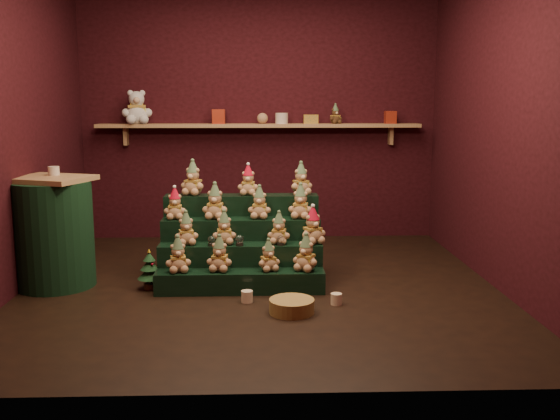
{
  "coord_description": "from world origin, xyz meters",
  "views": [
    {
      "loc": [
        -0.01,
        -5.16,
        1.56
      ],
      "look_at": [
        0.18,
        0.25,
        0.62
      ],
      "focal_mm": 40.0,
      "sensor_mm": 36.0,
      "label": 1
    }
  ],
  "objects_px": {
    "side_table": "(54,233)",
    "wicker_basket": "(292,306)",
    "mini_christmas_tree": "(150,270)",
    "mug_left": "(247,296)",
    "mug_right": "(336,299)",
    "snow_globe_a": "(211,241)",
    "riser_tier_front": "(240,282)",
    "white_bear": "(137,103)",
    "brown_bear": "(335,114)",
    "snow_globe_b": "(240,240)",
    "snow_globe_c": "(281,240)"
  },
  "relations": [
    {
      "from": "riser_tier_front",
      "to": "side_table",
      "type": "relative_size",
      "value": 1.48
    },
    {
      "from": "snow_globe_c",
      "to": "mini_christmas_tree",
      "type": "height_order",
      "value": "snow_globe_c"
    },
    {
      "from": "mini_christmas_tree",
      "to": "brown_bear",
      "type": "relative_size",
      "value": 1.64
    },
    {
      "from": "snow_globe_b",
      "to": "mug_left",
      "type": "xyz_separation_m",
      "value": [
        0.07,
        -0.42,
        -0.36
      ]
    },
    {
      "from": "mug_right",
      "to": "wicker_basket",
      "type": "height_order",
      "value": "wicker_basket"
    },
    {
      "from": "snow_globe_a",
      "to": "white_bear",
      "type": "distance_m",
      "value": 2.36
    },
    {
      "from": "riser_tier_front",
      "to": "brown_bear",
      "type": "relative_size",
      "value": 6.56
    },
    {
      "from": "snow_globe_b",
      "to": "wicker_basket",
      "type": "relative_size",
      "value": 0.27
    },
    {
      "from": "side_table",
      "to": "wicker_basket",
      "type": "distance_m",
      "value": 2.17
    },
    {
      "from": "snow_globe_a",
      "to": "side_table",
      "type": "relative_size",
      "value": 0.09
    },
    {
      "from": "mug_left",
      "to": "brown_bear",
      "type": "bearing_deg",
      "value": 67.09
    },
    {
      "from": "snow_globe_b",
      "to": "mug_right",
      "type": "bearing_deg",
      "value": -33.53
    },
    {
      "from": "mini_christmas_tree",
      "to": "white_bear",
      "type": "relative_size",
      "value": 0.76
    },
    {
      "from": "side_table",
      "to": "wicker_basket",
      "type": "relative_size",
      "value": 2.79
    },
    {
      "from": "riser_tier_front",
      "to": "snow_globe_b",
      "type": "bearing_deg",
      "value": 92.13
    },
    {
      "from": "snow_globe_a",
      "to": "mug_left",
      "type": "height_order",
      "value": "snow_globe_a"
    },
    {
      "from": "mini_christmas_tree",
      "to": "white_bear",
      "type": "xyz_separation_m",
      "value": [
        -0.41,
        1.89,
        1.38
      ]
    },
    {
      "from": "white_bear",
      "to": "mini_christmas_tree",
      "type": "bearing_deg",
      "value": -89.01
    },
    {
      "from": "riser_tier_front",
      "to": "mini_christmas_tree",
      "type": "height_order",
      "value": "mini_christmas_tree"
    },
    {
      "from": "riser_tier_front",
      "to": "brown_bear",
      "type": "xyz_separation_m",
      "value": [
        1.02,
        2.0,
        1.34
      ]
    },
    {
      "from": "side_table",
      "to": "mini_christmas_tree",
      "type": "bearing_deg",
      "value": 11.61
    },
    {
      "from": "mini_christmas_tree",
      "to": "mug_left",
      "type": "height_order",
      "value": "mini_christmas_tree"
    },
    {
      "from": "riser_tier_front",
      "to": "side_table",
      "type": "xyz_separation_m",
      "value": [
        -1.58,
        0.24,
        0.38
      ]
    },
    {
      "from": "snow_globe_c",
      "to": "wicker_basket",
      "type": "xyz_separation_m",
      "value": [
        0.06,
        -0.69,
        -0.35
      ]
    },
    {
      "from": "brown_bear",
      "to": "side_table",
      "type": "bearing_deg",
      "value": -169.29
    },
    {
      "from": "riser_tier_front",
      "to": "white_bear",
      "type": "relative_size",
      "value": 3.03
    },
    {
      "from": "side_table",
      "to": "white_bear",
      "type": "height_order",
      "value": "white_bear"
    },
    {
      "from": "riser_tier_front",
      "to": "snow_globe_b",
      "type": "xyz_separation_m",
      "value": [
        -0.01,
        0.16,
        0.32
      ]
    },
    {
      "from": "snow_globe_c",
      "to": "mug_left",
      "type": "height_order",
      "value": "snow_globe_c"
    },
    {
      "from": "snow_globe_b",
      "to": "snow_globe_c",
      "type": "bearing_deg",
      "value": 0.0
    },
    {
      "from": "snow_globe_a",
      "to": "side_table",
      "type": "xyz_separation_m",
      "value": [
        -1.34,
        0.08,
        0.06
      ]
    },
    {
      "from": "riser_tier_front",
      "to": "side_table",
      "type": "distance_m",
      "value": 1.65
    },
    {
      "from": "side_table",
      "to": "mug_left",
      "type": "relative_size",
      "value": 10.24
    },
    {
      "from": "riser_tier_front",
      "to": "snow_globe_c",
      "type": "height_order",
      "value": "snow_globe_c"
    },
    {
      "from": "mug_left",
      "to": "white_bear",
      "type": "xyz_separation_m",
      "value": [
        -1.24,
        2.27,
        1.51
      ]
    },
    {
      "from": "riser_tier_front",
      "to": "mug_left",
      "type": "relative_size",
      "value": 15.15
    },
    {
      "from": "snow_globe_a",
      "to": "riser_tier_front",
      "type": "bearing_deg",
      "value": -33.3
    },
    {
      "from": "snow_globe_a",
      "to": "mug_right",
      "type": "height_order",
      "value": "snow_globe_a"
    },
    {
      "from": "snow_globe_c",
      "to": "side_table",
      "type": "bearing_deg",
      "value": 177.6
    },
    {
      "from": "mini_christmas_tree",
      "to": "white_bear",
      "type": "height_order",
      "value": "white_bear"
    },
    {
      "from": "side_table",
      "to": "white_bear",
      "type": "bearing_deg",
      "value": 97.38
    },
    {
      "from": "riser_tier_front",
      "to": "mug_right",
      "type": "bearing_deg",
      "value": -24.56
    },
    {
      "from": "side_table",
      "to": "wicker_basket",
      "type": "bearing_deg",
      "value": -0.91
    },
    {
      "from": "snow_globe_b",
      "to": "brown_bear",
      "type": "bearing_deg",
      "value": 60.92
    },
    {
      "from": "snow_globe_b",
      "to": "white_bear",
      "type": "xyz_separation_m",
      "value": [
        -1.17,
        1.84,
        1.15
      ]
    },
    {
      "from": "mug_right",
      "to": "wicker_basket",
      "type": "relative_size",
      "value": 0.26
    },
    {
      "from": "snow_globe_b",
      "to": "snow_globe_a",
      "type": "bearing_deg",
      "value": 180.0
    },
    {
      "from": "side_table",
      "to": "mug_right",
      "type": "xyz_separation_m",
      "value": [
        2.34,
        -0.59,
        -0.42
      ]
    },
    {
      "from": "white_bear",
      "to": "brown_bear",
      "type": "relative_size",
      "value": 2.17
    },
    {
      "from": "riser_tier_front",
      "to": "mini_christmas_tree",
      "type": "xyz_separation_m",
      "value": [
        -0.76,
        0.11,
        0.08
      ]
    }
  ]
}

